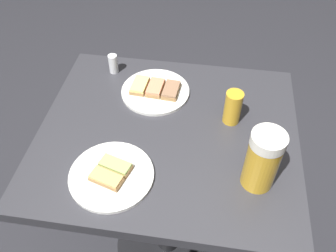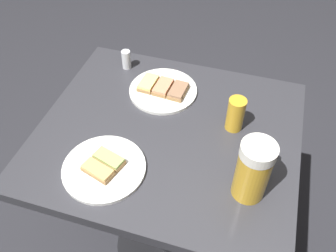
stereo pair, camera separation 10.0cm
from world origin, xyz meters
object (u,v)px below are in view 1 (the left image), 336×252
(beer_mug, at_px, (263,159))
(beer_glass_small, at_px, (233,107))
(plate_near, at_px, (155,90))
(salt_shaker, at_px, (113,64))
(plate_far, at_px, (111,175))

(beer_mug, distance_m, beer_glass_small, 0.22)
(plate_near, distance_m, beer_glass_small, 0.26)
(plate_near, height_order, salt_shaker, salt_shaker)
(beer_glass_small, distance_m, salt_shaker, 0.43)
(plate_far, height_order, salt_shaker, salt_shaker)
(plate_near, bearing_deg, beer_mug, 47.26)
(plate_near, distance_m, salt_shaker, 0.18)
(plate_far, height_order, beer_mug, beer_mug)
(plate_near, height_order, beer_mug, beer_mug)
(beer_mug, relative_size, salt_shaker, 2.64)
(plate_near, relative_size, salt_shaker, 3.31)
(plate_near, height_order, plate_far, same)
(salt_shaker, bearing_deg, beer_glass_small, 66.59)
(plate_far, distance_m, salt_shaker, 0.43)
(salt_shaker, bearing_deg, plate_near, 61.72)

